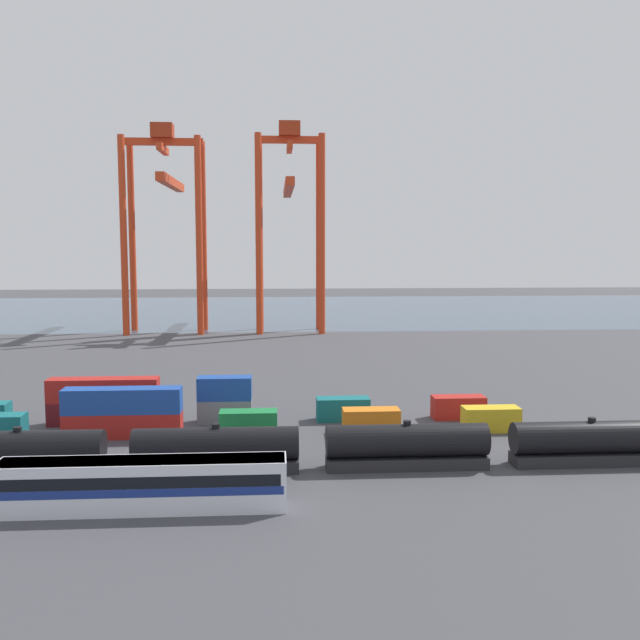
% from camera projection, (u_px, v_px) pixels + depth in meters
% --- Properties ---
extents(ground_plane, '(420.00, 420.00, 0.00)m').
position_uv_depth(ground_plane, '(230.00, 370.00, 111.87)').
color(ground_plane, '#424247').
extents(harbour_water, '(400.00, 110.00, 0.01)m').
position_uv_depth(harbour_water, '(251.00, 310.00, 214.55)').
color(harbour_water, '#384C60').
rests_on(harbour_water, ground_plane).
extents(freight_tank_row, '(65.35, 2.90, 4.36)m').
position_uv_depth(freight_tank_row, '(312.00, 447.00, 61.94)').
color(freight_tank_row, '#232326').
rests_on(freight_tank_row, ground_plane).
extents(shipping_container_3, '(12.10, 2.44, 2.60)m').
position_uv_depth(shipping_container_3, '(123.00, 425.00, 72.64)').
color(shipping_container_3, '#AD211C').
rests_on(shipping_container_3, ground_plane).
extents(shipping_container_4, '(12.10, 2.44, 2.60)m').
position_uv_depth(shipping_container_4, '(122.00, 400.00, 72.37)').
color(shipping_container_4, '#1C4299').
rests_on(shipping_container_4, shipping_container_3).
extents(shipping_container_5, '(6.04, 2.44, 2.60)m').
position_uv_depth(shipping_container_5, '(248.00, 423.00, 73.49)').
color(shipping_container_5, '#197538').
rests_on(shipping_container_5, ground_plane).
extents(shipping_container_6, '(6.04, 2.44, 2.60)m').
position_uv_depth(shipping_container_6, '(371.00, 421.00, 74.33)').
color(shipping_container_6, orange).
rests_on(shipping_container_6, ground_plane).
extents(shipping_container_7, '(6.04, 2.44, 2.60)m').
position_uv_depth(shipping_container_7, '(491.00, 419.00, 75.17)').
color(shipping_container_7, gold).
rests_on(shipping_container_7, ground_plane).
extents(shipping_container_9, '(12.10, 2.44, 2.60)m').
position_uv_depth(shipping_container_9, '(104.00, 413.00, 77.99)').
color(shipping_container_9, maroon).
rests_on(shipping_container_9, ground_plane).
extents(shipping_container_10, '(12.10, 2.44, 2.60)m').
position_uv_depth(shipping_container_10, '(104.00, 390.00, 77.72)').
color(shipping_container_10, '#AD211C').
rests_on(shipping_container_10, shipping_container_9).
extents(shipping_container_11, '(6.04, 2.44, 2.60)m').
position_uv_depth(shipping_container_11, '(225.00, 411.00, 78.86)').
color(shipping_container_11, slate).
rests_on(shipping_container_11, ground_plane).
extents(shipping_container_12, '(6.04, 2.44, 2.60)m').
position_uv_depth(shipping_container_12, '(225.00, 388.00, 78.58)').
color(shipping_container_12, '#1C4299').
rests_on(shipping_container_12, shipping_container_11).
extents(shipping_container_13, '(6.04, 2.44, 2.60)m').
position_uv_depth(shipping_container_13, '(343.00, 409.00, 79.73)').
color(shipping_container_13, '#146066').
rests_on(shipping_container_13, ground_plane).
extents(shipping_container_14, '(6.04, 2.44, 2.60)m').
position_uv_depth(shipping_container_14, '(458.00, 407.00, 80.60)').
color(shipping_container_14, '#AD211C').
rests_on(shipping_container_14, ground_plane).
extents(gantry_crane_west, '(18.01, 34.14, 46.90)m').
position_uv_depth(gantry_crane_west, '(166.00, 207.00, 159.83)').
color(gantry_crane_west, red).
rests_on(gantry_crane_west, ground_plane).
extents(gantry_crane_central, '(15.62, 40.40, 47.59)m').
position_uv_depth(gantry_crane_central, '(290.00, 207.00, 162.55)').
color(gantry_crane_central, red).
rests_on(gantry_crane_central, ground_plane).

